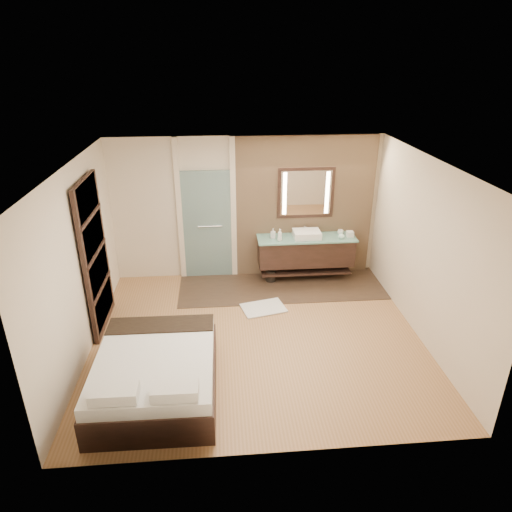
{
  "coord_description": "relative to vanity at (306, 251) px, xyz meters",
  "views": [
    {
      "loc": [
        -0.53,
        -5.92,
        4.06
      ],
      "look_at": [
        0.03,
        0.6,
        1.11
      ],
      "focal_mm": 32.0,
      "sensor_mm": 36.0,
      "label": 1
    }
  ],
  "objects": [
    {
      "name": "frosted_door",
      "position": [
        -1.85,
        0.28,
        0.56
      ],
      "size": [
        1.1,
        0.12,
        2.7
      ],
      "color": "#A2CDCB",
      "rests_on": "floor"
    },
    {
      "name": "bed",
      "position": [
        -2.49,
        -3.08,
        -0.28
      ],
      "size": [
        1.52,
        1.89,
        0.72
      ],
      "rotation": [
        0.0,
        0.0,
        -0.01
      ],
      "color": "black",
      "rests_on": "floor"
    },
    {
      "name": "waste_bin",
      "position": [
        -0.67,
        -0.07,
        -0.46
      ],
      "size": [
        0.25,
        0.25,
        0.24
      ],
      "primitive_type": "cylinder",
      "rotation": [
        0.0,
        0.0,
        0.33
      ],
      "color": "black",
      "rests_on": "floor"
    },
    {
      "name": "cup",
      "position": [
        0.67,
        0.09,
        0.33
      ],
      "size": [
        0.13,
        0.13,
        0.09
      ],
      "primitive_type": "imported",
      "rotation": [
        0.0,
        0.0,
        -0.21
      ],
      "color": "white",
      "rests_on": "vanity"
    },
    {
      "name": "bath_mat",
      "position": [
        -0.92,
        -1.09,
        -0.56
      ],
      "size": [
        0.82,
        0.66,
        0.02
      ],
      "primitive_type": "cube",
      "rotation": [
        0.0,
        0.0,
        0.24
      ],
      "color": "silver",
      "rests_on": "floor"
    },
    {
      "name": "stone_wall",
      "position": [
        0.0,
        0.29,
        0.77
      ],
      "size": [
        2.6,
        0.08,
        2.7
      ],
      "primitive_type": "cube",
      "color": "tan",
      "rests_on": "floor"
    },
    {
      "name": "shoji_partition",
      "position": [
        -3.53,
        -1.32,
        0.63
      ],
      "size": [
        0.06,
        1.2,
        2.4
      ],
      "color": "black",
      "rests_on": "floor"
    },
    {
      "name": "tissue_box",
      "position": [
        0.82,
        -0.04,
        0.33
      ],
      "size": [
        0.12,
        0.12,
        0.1
      ],
      "primitive_type": "cube",
      "rotation": [
        0.0,
        0.0,
        0.02
      ],
      "color": "silver",
      "rests_on": "vanity"
    },
    {
      "name": "floor",
      "position": [
        -1.1,
        -1.92,
        -0.58
      ],
      "size": [
        5.0,
        5.0,
        0.0
      ],
      "primitive_type": "plane",
      "color": "#98693F",
      "rests_on": "ground"
    },
    {
      "name": "soap_bottle_c",
      "position": [
        0.63,
        -0.13,
        0.35
      ],
      "size": [
        0.12,
        0.12,
        0.14
      ],
      "primitive_type": "imported",
      "rotation": [
        0.0,
        0.0,
        0.11
      ],
      "color": "silver",
      "rests_on": "vanity"
    },
    {
      "name": "vanity",
      "position": [
        0.0,
        0.0,
        0.0
      ],
      "size": [
        1.85,
        0.55,
        0.88
      ],
      "color": "black",
      "rests_on": "stone_wall"
    },
    {
      "name": "mirror_unit",
      "position": [
        0.0,
        0.24,
        1.07
      ],
      "size": [
        1.06,
        0.04,
        0.96
      ],
      "color": "black",
      "rests_on": "stone_wall"
    },
    {
      "name": "soap_bottle_a",
      "position": [
        -0.52,
        -0.12,
        0.4
      ],
      "size": [
        0.11,
        0.11,
        0.22
      ],
      "primitive_type": "imported",
      "rotation": [
        0.0,
        0.0,
        0.42
      ],
      "color": "white",
      "rests_on": "vanity"
    },
    {
      "name": "tile_strip",
      "position": [
        -0.5,
        -0.32,
        -0.57
      ],
      "size": [
        3.8,
        1.3,
        0.01
      ],
      "primitive_type": "cube",
      "color": "#36271D",
      "rests_on": "floor"
    },
    {
      "name": "soap_bottle_b",
      "position": [
        -0.63,
        0.02,
        0.38
      ],
      "size": [
        0.1,
        0.1,
        0.18
      ],
      "primitive_type": "imported",
      "rotation": [
        0.0,
        0.0,
        -0.26
      ],
      "color": "#B2B2B2",
      "rests_on": "vanity"
    }
  ]
}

